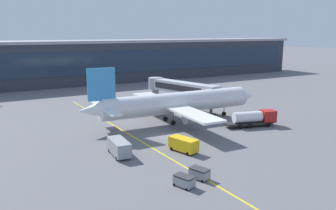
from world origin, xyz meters
name	(u,v)px	position (x,y,z in m)	size (l,w,h in m)	color
ground_plane	(168,136)	(0.00, 0.00, 0.00)	(700.00, 700.00, 0.00)	slate
apron_lead_in_line	(136,138)	(-5.80, 2.00, 0.00)	(0.30, 80.00, 0.01)	yellow
terminal_building	(52,63)	(-5.07, 76.96, 8.06)	(221.25, 19.12, 16.07)	#2D333D
main_airliner	(177,103)	(6.79, 8.41, 4.32)	(42.19, 33.19, 12.55)	white
jet_bridge	(179,88)	(14.80, 20.34, 5.29)	(8.87, 23.00, 7.00)	#B2B7BC
fuel_tanker	(254,118)	(18.87, -2.50, 1.75)	(11.08, 5.26, 3.25)	#232326
lavatory_truck	(119,146)	(-11.78, -4.78, 1.42)	(2.71, 5.95, 2.50)	gray
crew_van	(184,144)	(-1.97, -8.59, 1.31)	(3.39, 5.38, 2.30)	yellow
baggage_cart_0	(184,181)	(-8.90, -19.67, 0.78)	(2.31, 3.00, 1.48)	gray
baggage_cart_1	(199,173)	(-5.86, -18.65, 0.78)	(2.31, 3.00, 1.48)	gray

